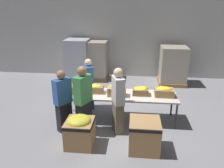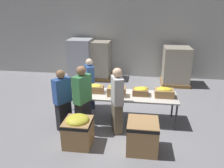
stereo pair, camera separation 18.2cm
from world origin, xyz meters
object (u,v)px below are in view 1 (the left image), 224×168
object	(u,v)px
banana_box_3	(140,91)
donation_bin_0	(80,130)
volunteer_1	(89,84)
pallet_stack_1	(173,66)
banana_box_2	(117,90)
volunteer_3	(83,101)
pallet_stack_0	(78,60)
banana_box_1	(94,88)
sorting_table	(117,96)
banana_box_0	(69,89)
volunteer_0	(118,101)
pallet_stack_2	(97,61)
banana_box_4	(164,92)
volunteer_2	(63,102)
donation_bin_1	(144,134)

from	to	relation	value
banana_box_3	donation_bin_0	size ratio (longest dim) A/B	0.59
volunteer_1	pallet_stack_1	bearing A→B (deg)	107.28
banana_box_2	volunteer_3	bearing A→B (deg)	-140.05
banana_box_3	pallet_stack_0	size ratio (longest dim) A/B	0.25
banana_box_3	volunteer_1	distance (m)	1.65
banana_box_3	pallet_stack_1	world-z (taller)	pallet_stack_1
banana_box_2	pallet_stack_0	distance (m)	4.03
banana_box_1	banana_box_3	distance (m)	1.27
volunteer_3	sorting_table	bearing A→B (deg)	-21.84
banana_box_0	volunteer_0	size ratio (longest dim) A/B	0.29
banana_box_2	banana_box_3	distance (m)	0.65
banana_box_1	banana_box_3	bearing A→B (deg)	-0.81
banana_box_0	banana_box_1	size ratio (longest dim) A/B	0.98
volunteer_0	volunteer_3	bearing A→B (deg)	77.42
pallet_stack_0	pallet_stack_2	distance (m)	0.80
sorting_table	volunteer_3	bearing A→B (deg)	-136.02
volunteer_3	pallet_stack_2	distance (m)	4.29
volunteer_1	donation_bin_0	bearing A→B (deg)	-19.36
banana_box_3	banana_box_1	bearing A→B (deg)	179.19
donation_bin_0	banana_box_3	bearing A→B (deg)	44.90
sorting_table	banana_box_3	distance (m)	0.65
banana_box_4	pallet_stack_2	distance (m)	4.29
sorting_table	donation_bin_0	distance (m)	1.53
volunteer_1	volunteer_3	xyz separation A→B (m)	(0.15, -1.37, 0.07)
volunteer_3	volunteer_1	bearing A→B (deg)	30.31
sorting_table	volunteer_3	world-z (taller)	volunteer_3
volunteer_1	volunteer_3	size ratio (longest dim) A/B	0.91
volunteer_3	pallet_stack_2	xyz separation A→B (m)	(-0.41, 4.27, -0.05)
banana_box_2	pallet_stack_0	xyz separation A→B (m)	(-1.96, 3.52, -0.07)
banana_box_0	volunteer_2	xyz separation A→B (m)	(0.04, -0.66, -0.09)
volunteer_3	donation_bin_0	size ratio (longest dim) A/B	2.33
banana_box_4	donation_bin_0	distance (m)	2.42
pallet_stack_0	donation_bin_1	bearing A→B (deg)	-60.57
banana_box_2	volunteer_2	size ratio (longest dim) A/B	0.30
donation_bin_0	sorting_table	bearing A→B (deg)	60.96
pallet_stack_1	banana_box_4	bearing A→B (deg)	-102.93
banana_box_2	sorting_table	bearing A→B (deg)	90.17
volunteer_2	pallet_stack_1	bearing A→B (deg)	-3.18
volunteer_0	volunteer_1	xyz separation A→B (m)	(-0.98, 1.27, -0.05)
banana_box_0	pallet_stack_1	world-z (taller)	pallet_stack_1
volunteer_3	banana_box_4	bearing A→B (deg)	-45.91
pallet_stack_1	volunteer_1	bearing A→B (deg)	-138.18
volunteer_0	donation_bin_1	bearing A→B (deg)	-156.57
banana_box_2	volunteer_2	bearing A→B (deg)	-154.19
volunteer_0	volunteer_1	bearing A→B (deg)	18.02
volunteer_2	volunteer_3	world-z (taller)	volunteer_3
banana_box_1	donation_bin_0	xyz separation A→B (m)	(-0.09, -1.37, -0.49)
banana_box_2	donation_bin_1	xyz separation A→B (m)	(0.71, -1.21, -0.54)
sorting_table	pallet_stack_2	size ratio (longest dim) A/B	1.98
pallet_stack_1	pallet_stack_2	bearing A→B (deg)	174.51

